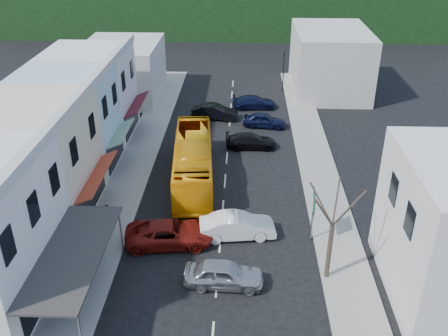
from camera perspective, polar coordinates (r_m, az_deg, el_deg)
ground at (r=32.29m, az=-0.44°, el=-8.46°), size 120.00×120.00×0.00m
sidewalk_left at (r=41.65m, az=-10.13°, el=0.19°), size 3.00×52.00×0.15m
sidewalk_right at (r=41.18m, az=10.72°, el=-0.21°), size 3.00×52.00×0.15m
shopfront_row at (r=37.14m, az=-19.72°, el=2.10°), size 8.25×30.00×8.00m
distant_block_left at (r=56.95m, az=-11.47°, el=10.89°), size 8.00×10.00×6.00m
distant_block_right at (r=58.91m, az=11.99°, el=11.91°), size 8.00×12.00×7.00m
bus at (r=38.54m, az=-3.53°, el=0.68°), size 3.46×11.77×3.10m
car_silver at (r=28.67m, az=-0.00°, el=-12.13°), size 4.46×1.96×1.40m
car_white at (r=32.39m, az=1.53°, el=-6.81°), size 4.60×2.35×1.40m
car_red at (r=31.93m, az=-6.24°, el=-7.56°), size 4.79×2.42×1.40m
car_black_near at (r=44.12m, az=3.12°, el=3.15°), size 4.53×1.91×1.40m
car_navy_mid at (r=48.51m, az=4.65°, el=5.46°), size 4.61×2.39×1.40m
car_black_far at (r=50.29m, az=-1.07°, el=6.38°), size 4.59×2.35×1.40m
car_navy_far at (r=53.14m, az=3.48°, el=7.54°), size 4.63×2.18×1.40m
pedestrian_left at (r=33.99m, az=-13.11°, el=-5.18°), size 0.61×0.71×1.70m
direction_sign at (r=31.90m, az=10.09°, el=-5.47°), size 0.42×1.67×3.65m
street_tree at (r=27.99m, az=12.28°, el=-6.45°), size 3.28×3.28×7.30m
traffic_signal at (r=58.30m, az=6.81°, el=10.91°), size 0.57×0.97×4.59m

